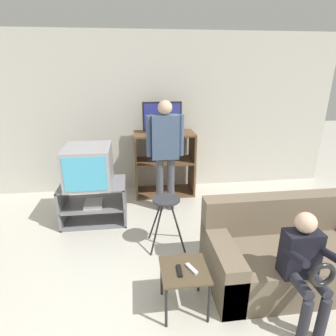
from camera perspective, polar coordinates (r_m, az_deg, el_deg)
name	(u,v)px	position (r m, az deg, el deg)	size (l,w,h in m)	color
wall_back	(149,115)	(4.80, -3.79, 10.73)	(6.40, 0.06, 2.60)	beige
tv_stand	(94,202)	(4.10, -14.72, -6.71)	(0.88, 0.59, 0.56)	slate
television_main	(89,166)	(3.88, -15.84, 0.42)	(0.60, 0.65, 0.52)	#9E9EA3
media_shelf	(164,163)	(4.69, -0.76, 0.98)	(0.98, 0.50, 1.06)	brown
television_flat	(162,118)	(4.51, -1.20, 10.08)	(0.62, 0.20, 0.49)	black
folding_stool	(166,209)	(3.31, -0.36, -8.26)	(0.43, 0.36, 0.64)	black
snack_table	(184,275)	(2.61, 3.30, -20.83)	(0.41, 0.41, 0.42)	brown
remote_control_black	(179,271)	(2.54, 2.35, -20.14)	(0.04, 0.14, 0.02)	black
remote_control_white	(192,269)	(2.57, 4.82, -19.71)	(0.04, 0.14, 0.02)	silver
couch	(291,254)	(3.24, 23.74, -15.64)	(1.72, 0.84, 0.80)	#756651
person_standing_adult	(165,146)	(3.99, -0.59, 4.43)	(0.53, 0.20, 1.64)	#4C4C56
person_seated_child	(305,262)	(2.64, 26.03, -16.84)	(0.33, 0.43, 0.98)	#2D2D38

